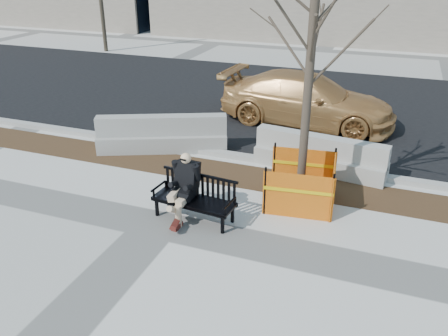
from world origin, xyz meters
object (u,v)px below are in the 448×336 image
(bench, at_px, (194,219))
(jersey_barrier_left, at_px, (163,150))
(tree_fence, at_px, (299,202))
(sedan, at_px, (305,123))
(jersey_barrier_right, at_px, (318,171))
(seated_man, at_px, (186,215))

(bench, relative_size, jersey_barrier_left, 0.50)
(tree_fence, bearing_deg, sedan, 100.13)
(jersey_barrier_left, distance_m, jersey_barrier_right, 4.10)
(jersey_barrier_right, bearing_deg, jersey_barrier_left, -170.19)
(seated_man, height_order, tree_fence, tree_fence)
(bench, xyz_separation_m, seated_man, (-0.23, 0.07, 0.00))
(bench, relative_size, seated_man, 1.26)
(sedan, xyz_separation_m, jersey_barrier_right, (0.98, -3.27, 0.00))
(sedan, distance_m, jersey_barrier_right, 3.41)
(bench, relative_size, tree_fence, 0.32)
(sedan, height_order, jersey_barrier_right, sedan)
(seated_man, relative_size, sedan, 0.26)
(tree_fence, xyz_separation_m, jersey_barrier_right, (0.10, 1.70, 0.00))
(sedan, distance_m, jersey_barrier_left, 4.64)
(sedan, bearing_deg, bench, 176.06)
(jersey_barrier_left, relative_size, jersey_barrier_right, 1.07)
(seated_man, bearing_deg, bench, -11.04)
(bench, height_order, jersey_barrier_right, jersey_barrier_right)
(tree_fence, distance_m, sedan, 5.04)
(bench, height_order, jersey_barrier_left, jersey_barrier_left)
(seated_man, relative_size, tree_fence, 0.26)
(seated_man, xyz_separation_m, sedan, (1.14, 6.29, 0.00))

